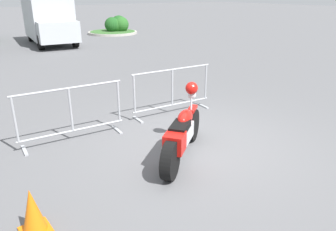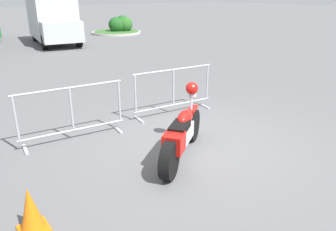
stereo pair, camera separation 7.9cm
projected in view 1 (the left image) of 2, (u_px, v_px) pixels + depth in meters
The scene contains 7 objects.
ground_plane at pixel (200, 146), 6.16m from camera, with size 120.00×120.00×0.00m, color #5B5B5E.
motorcycle at pixel (182, 133), 5.60m from camera, with size 1.80×1.35×1.18m.
crowd_barrier_near at pixel (71, 114), 6.19m from camera, with size 2.04×0.65×1.07m.
crowd_barrier_far at pixel (172, 91), 7.60m from camera, with size 2.04×0.65×1.07m.
delivery_van at pixel (49, 20), 17.46m from camera, with size 2.69×5.24×2.31m.
planter_island at pixel (116, 27), 22.03m from camera, with size 3.26×3.26×1.15m.
traffic_cone at pixel (32, 211), 3.87m from camera, with size 0.34×0.34×0.59m.
Camera 1 is at (-3.89, -3.99, 2.74)m, focal length 35.00 mm.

